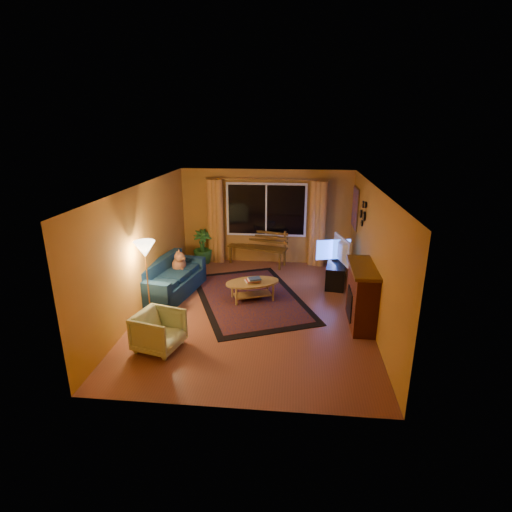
# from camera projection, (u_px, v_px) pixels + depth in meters

# --- Properties ---
(floor) EXTENTS (4.50, 6.00, 0.02)m
(floor) POSITION_uv_depth(u_px,v_px,m) (255.00, 310.00, 8.17)
(floor) COLOR brown
(floor) RESTS_ON ground
(ceiling) EXTENTS (4.50, 6.00, 0.02)m
(ceiling) POSITION_uv_depth(u_px,v_px,m) (254.00, 186.00, 7.37)
(ceiling) COLOR white
(ceiling) RESTS_ON ground
(wall_back) EXTENTS (4.50, 0.02, 2.50)m
(wall_back) POSITION_uv_depth(u_px,v_px,m) (266.00, 217.00, 10.61)
(wall_back) COLOR #BA7F2E
(wall_back) RESTS_ON ground
(wall_left) EXTENTS (0.02, 6.00, 2.50)m
(wall_left) POSITION_uv_depth(u_px,v_px,m) (142.00, 248.00, 7.98)
(wall_left) COLOR #BA7F2E
(wall_left) RESTS_ON ground
(wall_right) EXTENTS (0.02, 6.00, 2.50)m
(wall_right) POSITION_uv_depth(u_px,v_px,m) (373.00, 255.00, 7.55)
(wall_right) COLOR #BA7F2E
(wall_right) RESTS_ON ground
(window) EXTENTS (2.00, 0.02, 1.30)m
(window) POSITION_uv_depth(u_px,v_px,m) (266.00, 210.00, 10.48)
(window) COLOR black
(window) RESTS_ON wall_back
(curtain_rod) EXTENTS (3.20, 0.03, 0.03)m
(curtain_rod) POSITION_uv_depth(u_px,v_px,m) (266.00, 180.00, 10.19)
(curtain_rod) COLOR #BF8C3F
(curtain_rod) RESTS_ON wall_back
(curtain_left) EXTENTS (0.36, 0.36, 2.24)m
(curtain_left) POSITION_uv_depth(u_px,v_px,m) (216.00, 222.00, 10.66)
(curtain_left) COLOR gold
(curtain_left) RESTS_ON ground
(curtain_right) EXTENTS (0.36, 0.36, 2.24)m
(curtain_right) POSITION_uv_depth(u_px,v_px,m) (317.00, 224.00, 10.40)
(curtain_right) COLOR gold
(curtain_right) RESTS_ON ground
(bench) EXTENTS (1.64, 0.91, 0.47)m
(bench) POSITION_uv_depth(u_px,v_px,m) (257.00, 256.00, 10.70)
(bench) COLOR #52330D
(bench) RESTS_ON ground
(potted_plant) EXTENTS (0.66, 0.66, 0.91)m
(potted_plant) POSITION_uv_depth(u_px,v_px,m) (203.00, 247.00, 10.75)
(potted_plant) COLOR #235B1E
(potted_plant) RESTS_ON ground
(sofa) EXTENTS (1.14, 2.00, 0.76)m
(sofa) POSITION_uv_depth(u_px,v_px,m) (172.00, 278.00, 8.77)
(sofa) COLOR #112941
(sofa) RESTS_ON ground
(dog) EXTENTS (0.46, 0.55, 0.52)m
(dog) POSITION_uv_depth(u_px,v_px,m) (179.00, 261.00, 9.09)
(dog) COLOR #A2623D
(dog) RESTS_ON sofa
(armchair) EXTENTS (0.81, 0.85, 0.72)m
(armchair) POSITION_uv_depth(u_px,v_px,m) (159.00, 329.00, 6.63)
(armchair) COLOR beige
(armchair) RESTS_ON ground
(floor_lamp) EXTENTS (0.28, 0.28, 1.55)m
(floor_lamp) POSITION_uv_depth(u_px,v_px,m) (148.00, 280.00, 7.61)
(floor_lamp) COLOR #BF8C3F
(floor_lamp) RESTS_ON ground
(rug) EXTENTS (3.18, 3.83, 0.02)m
(rug) POSITION_uv_depth(u_px,v_px,m) (250.00, 297.00, 8.70)
(rug) COLOR #602108
(rug) RESTS_ON ground
(coffee_table) EXTENTS (1.49, 1.49, 0.42)m
(coffee_table) POSITION_uv_depth(u_px,v_px,m) (252.00, 291.00, 8.54)
(coffee_table) COLOR #AE853C
(coffee_table) RESTS_ON ground
(tv_console) EXTENTS (0.60, 1.31, 0.53)m
(tv_console) POSITION_uv_depth(u_px,v_px,m) (336.00, 272.00, 9.47)
(tv_console) COLOR black
(tv_console) RESTS_ON ground
(television) EXTENTS (0.38, 1.02, 0.59)m
(television) POSITION_uv_depth(u_px,v_px,m) (338.00, 250.00, 9.29)
(television) COLOR black
(television) RESTS_ON tv_console
(fireplace) EXTENTS (0.40, 1.20, 1.10)m
(fireplace) POSITION_uv_depth(u_px,v_px,m) (362.00, 297.00, 7.42)
(fireplace) COLOR maroon
(fireplace) RESTS_ON ground
(mirror_cluster) EXTENTS (0.06, 0.60, 0.56)m
(mirror_cluster) POSITION_uv_depth(u_px,v_px,m) (362.00, 212.00, 8.61)
(mirror_cluster) COLOR black
(mirror_cluster) RESTS_ON wall_right
(painting) EXTENTS (0.04, 0.76, 0.96)m
(painting) POSITION_uv_depth(u_px,v_px,m) (355.00, 208.00, 9.74)
(painting) COLOR #CA4C1B
(painting) RESTS_ON wall_right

